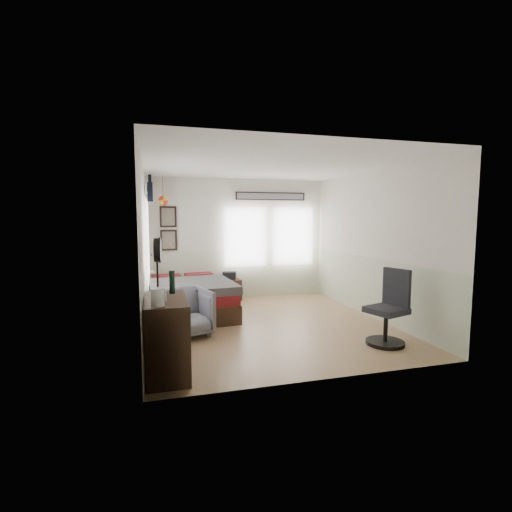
# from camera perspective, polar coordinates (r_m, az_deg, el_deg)

# --- Properties ---
(ground_plane) EXTENTS (4.00, 4.50, 0.01)m
(ground_plane) POSITION_cam_1_polar(r_m,az_deg,el_deg) (6.50, 1.82, -10.52)
(ground_plane) COLOR #A17C4E
(room_shell) EXTENTS (4.02, 4.52, 2.71)m
(room_shell) POSITION_cam_1_polar(r_m,az_deg,el_deg) (6.39, 0.70, 3.94)
(room_shell) COLOR beige
(room_shell) RESTS_ON ground_plane
(wall_decor) EXTENTS (3.55, 1.32, 1.44)m
(wall_decor) POSITION_cam_1_polar(r_m,az_deg,el_deg) (7.95, -10.10, 7.76)
(wall_decor) COLOR black
(wall_decor) RESTS_ON room_shell
(bed) EXTENTS (1.61, 2.16, 0.66)m
(bed) POSITION_cam_1_polar(r_m,az_deg,el_deg) (7.17, -10.14, -6.35)
(bed) COLOR #301F13
(bed) RESTS_ON ground_plane
(dresser) EXTENTS (0.48, 1.00, 0.90)m
(dresser) POSITION_cam_1_polar(r_m,az_deg,el_deg) (4.58, -13.61, -11.86)
(dresser) COLOR #301F13
(dresser) RESTS_ON ground_plane
(armchair) EXTENTS (0.96, 0.98, 0.73)m
(armchair) POSITION_cam_1_polar(r_m,az_deg,el_deg) (5.92, -11.18, -8.53)
(armchair) COLOR slate
(armchair) RESTS_ON ground_plane
(nightstand) EXTENTS (0.51, 0.43, 0.46)m
(nightstand) POSITION_cam_1_polar(r_m,az_deg,el_deg) (8.31, -4.10, -5.19)
(nightstand) COLOR #301F13
(nightstand) RESTS_ON ground_plane
(task_chair) EXTENTS (0.61, 0.61, 1.10)m
(task_chair) POSITION_cam_1_polar(r_m,az_deg,el_deg) (5.77, 19.77, -8.35)
(task_chair) COLOR black
(task_chair) RESTS_ON ground_plane
(kettle) EXTENTS (0.17, 0.14, 0.19)m
(kettle) POSITION_cam_1_polar(r_m,az_deg,el_deg) (4.08, -14.91, -6.14)
(kettle) COLOR silver
(kettle) RESTS_ON dresser
(bottle) EXTENTS (0.07, 0.07, 0.28)m
(bottle) POSITION_cam_1_polar(r_m,az_deg,el_deg) (4.70, -12.80, -3.95)
(bottle) COLOR black
(bottle) RESTS_ON dresser
(stand_fan) EXTENTS (0.10, 0.29, 0.72)m
(stand_fan) POSITION_cam_1_polar(r_m,az_deg,el_deg) (4.34, -14.88, 0.71)
(stand_fan) COLOR black
(stand_fan) RESTS_ON dresser
(black_bag) EXTENTS (0.33, 0.27, 0.17)m
(black_bag) POSITION_cam_1_polar(r_m,az_deg,el_deg) (8.26, -4.12, -3.03)
(black_bag) COLOR black
(black_bag) RESTS_ON nightstand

